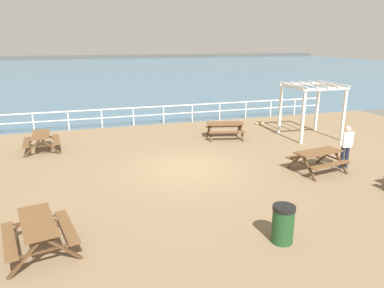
# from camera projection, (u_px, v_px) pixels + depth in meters

# --- Properties ---
(ground_plane) EXTENTS (30.00, 24.00, 0.20)m
(ground_plane) POSITION_uv_depth(u_px,v_px,m) (187.00, 171.00, 13.68)
(ground_plane) COLOR #846B4C
(sea_band) EXTENTS (142.00, 90.00, 0.01)m
(sea_band) POSITION_uv_depth(u_px,v_px,m) (101.00, 69.00, 62.01)
(sea_band) COLOR #476B84
(sea_band) RESTS_ON ground
(distant_shoreline) EXTENTS (142.00, 6.00, 1.80)m
(distant_shoreline) POSITION_uv_depth(u_px,v_px,m) (91.00, 58.00, 101.43)
(distant_shoreline) COLOR #4C4C47
(distant_shoreline) RESTS_ON ground
(seaward_railing) EXTENTS (23.07, 0.07, 1.08)m
(seaward_railing) POSITION_uv_depth(u_px,v_px,m) (149.00, 112.00, 20.55)
(seaward_railing) COLOR white
(seaward_railing) RESTS_ON ground
(picnic_table_near_left) EXTENTS (1.86, 2.08, 0.80)m
(picnic_table_near_left) POSITION_uv_depth(u_px,v_px,m) (38.00, 228.00, 8.13)
(picnic_table_near_left) COLOR brown
(picnic_table_near_left) RESTS_ON ground
(picnic_table_mid_centre) EXTENTS (1.66, 1.90, 0.80)m
(picnic_table_mid_centre) POSITION_uv_depth(u_px,v_px,m) (41.00, 138.00, 15.70)
(picnic_table_mid_centre) COLOR brown
(picnic_table_mid_centre) RESTS_ON ground
(picnic_table_far_left) EXTENTS (2.01, 1.77, 0.80)m
(picnic_table_far_left) POSITION_uv_depth(u_px,v_px,m) (318.00, 156.00, 13.20)
(picnic_table_far_left) COLOR brown
(picnic_table_far_left) RESTS_ON ground
(picnic_table_far_right) EXTENTS (2.09, 1.88, 0.80)m
(picnic_table_far_right) POSITION_uv_depth(u_px,v_px,m) (225.00, 127.00, 17.79)
(picnic_table_far_right) COLOR brown
(picnic_table_far_right) RESTS_ON ground
(visitor) EXTENTS (0.52, 0.28, 1.66)m
(visitor) POSITION_uv_depth(u_px,v_px,m) (346.00, 144.00, 13.42)
(visitor) COLOR #1E2338
(visitor) RESTS_ON ground
(lattice_pergola) EXTENTS (2.55, 2.67, 2.70)m
(lattice_pergola) POSITION_uv_depth(u_px,v_px,m) (312.00, 98.00, 17.69)
(lattice_pergola) COLOR white
(lattice_pergola) RESTS_ON ground
(litter_bin) EXTENTS (0.55, 0.55, 0.95)m
(litter_bin) POSITION_uv_depth(u_px,v_px,m) (283.00, 224.00, 8.52)
(litter_bin) COLOR #1E4723
(litter_bin) RESTS_ON ground
(rope_coil) EXTENTS (0.55, 0.55, 0.11)m
(rope_coil) POSITION_uv_depth(u_px,v_px,m) (259.00, 123.00, 21.00)
(rope_coil) COLOR tan
(rope_coil) RESTS_ON ground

